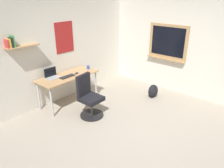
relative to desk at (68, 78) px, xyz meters
The scene contains 10 objects.
ground_plane 2.16m from the desk, 91.03° to the right, with size 5.20×5.20×0.00m, color #9E9384.
wall_back 0.76m from the desk, 95.97° to the left, with size 5.00×0.30×2.60m.
wall_right 3.22m from the desk, 40.09° to the right, with size 0.22×5.00×2.60m.
desk is the anchor object (origin of this frame).
office_chair 0.86m from the desk, 96.57° to the right, with size 0.52×0.52×0.95m.
laptop 0.39m from the desk, 155.75° to the left, with size 0.31×0.21×0.23m.
keyboard 0.14m from the desk, 133.19° to the right, with size 0.37×0.13×0.02m, color black.
computer_mouse 0.24m from the desk, 20.92° to the right, with size 0.10×0.06×0.03m, color #262628.
coffee_mug 0.65m from the desk, ahead, with size 0.08×0.08×0.09m, color #334CA5.
backpack 2.21m from the desk, 40.88° to the right, with size 0.32×0.22×0.35m, color black.
Camera 1 is at (-2.95, -1.94, 2.57)m, focal length 34.98 mm.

